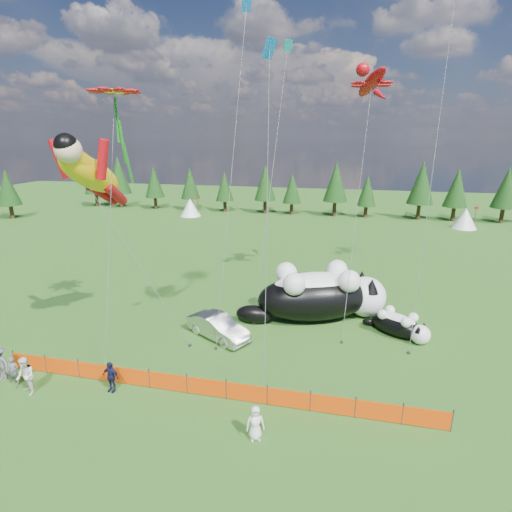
{
  "coord_description": "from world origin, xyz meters",
  "views": [
    {
      "loc": [
        6.03,
        -18.68,
        12.11
      ],
      "look_at": [
        0.86,
        4.0,
        5.14
      ],
      "focal_mm": 28.0,
      "sensor_mm": 36.0,
      "label": 1
    }
  ],
  "objects": [
    {
      "name": "car",
      "position": [
        -1.28,
        2.77,
        0.72
      ],
      "size": [
        4.58,
        3.51,
        1.45
      ],
      "primitive_type": "imported",
      "rotation": [
        0.0,
        0.0,
        1.05
      ],
      "color": "silver",
      "rests_on": "ground"
    },
    {
      "name": "cat_small",
      "position": [
        9.76,
        5.53,
        0.77
      ],
      "size": [
        4.0,
        3.16,
        1.62
      ],
      "rotation": [
        0.0,
        0.0,
        -0.58
      ],
      "color": "black",
      "rests_on": "ground"
    },
    {
      "name": "spectator_b",
      "position": [
        -8.6,
        -4.77,
        0.98
      ],
      "size": [
        1.1,
        0.98,
        1.96
      ],
      "primitive_type": "imported",
      "rotation": [
        0.0,
        0.0,
        -0.56
      ],
      "color": "white",
      "rests_on": "ground"
    },
    {
      "name": "spectator_e",
      "position": [
        2.94,
        -5.25,
        0.78
      ],
      "size": [
        0.88,
        0.72,
        1.55
      ],
      "primitive_type": "imported",
      "rotation": [
        0.0,
        0.0,
        0.34
      ],
      "color": "white",
      "rests_on": "ground"
    },
    {
      "name": "superhero_kite",
      "position": [
        -7.46,
        0.59,
        10.2
      ],
      "size": [
        7.51,
        5.57,
        13.1
      ],
      "color": "yellow",
      "rests_on": "ground"
    },
    {
      "name": "spectator_a",
      "position": [
        -9.82,
        -4.25,
        0.77
      ],
      "size": [
        0.63,
        0.49,
        1.53
      ],
      "primitive_type": "imported",
      "rotation": [
        0.0,
        0.0,
        0.25
      ],
      "color": "#57565B",
      "rests_on": "ground"
    },
    {
      "name": "tree_line",
      "position": [
        0.0,
        45.0,
        4.0
      ],
      "size": [
        90.0,
        4.0,
        8.0
      ],
      "primitive_type": null,
      "color": "black",
      "rests_on": "ground"
    },
    {
      "name": "festival_tents",
      "position": [
        11.0,
        40.0,
        1.4
      ],
      "size": [
        50.0,
        3.2,
        2.8
      ],
      "primitive_type": null,
      "color": "white",
      "rests_on": "ground"
    },
    {
      "name": "gecko_kite",
      "position": [
        7.19,
        12.0,
        15.67
      ],
      "size": [
        4.63,
        11.5,
        17.71
      ],
      "color": "#B40911",
      "rests_on": "ground"
    },
    {
      "name": "diamond_kite_a",
      "position": [
        -0.25,
        5.98,
        18.13
      ],
      "size": [
        1.34,
        5.33,
        20.19
      ],
      "color": "blue",
      "rests_on": "ground"
    },
    {
      "name": "flower_kite",
      "position": [
        -6.1,
        1.4,
        14.2
      ],
      "size": [
        2.99,
        5.13,
        14.66
      ],
      "color": "#B40911",
      "rests_on": "ground"
    },
    {
      "name": "safety_fence",
      "position": [
        0.0,
        -3.0,
        0.5
      ],
      "size": [
        22.06,
        0.06,
        1.1
      ],
      "color": "#262626",
      "rests_on": "ground"
    },
    {
      "name": "spectator_d",
      "position": [
        -10.79,
        -4.06,
        0.95
      ],
      "size": [
        1.34,
        0.89,
        1.91
      ],
      "primitive_type": "imported",
      "rotation": [
        0.0,
        0.0,
        -0.22
      ],
      "color": "#57565B",
      "rests_on": "ground"
    },
    {
      "name": "spectator_c",
      "position": [
        -4.73,
        -3.64,
        0.81
      ],
      "size": [
        1.01,
        0.62,
        1.61
      ],
      "primitive_type": "imported",
      "rotation": [
        0.0,
        0.0,
        -0.15
      ],
      "color": "#131436",
      "rests_on": "ground"
    },
    {
      "name": "diamond_kite_c",
      "position": [
        2.66,
        -1.5,
        14.84
      ],
      "size": [
        0.64,
        1.91,
        16.27
      ],
      "color": "blue",
      "rests_on": "ground"
    },
    {
      "name": "cat_large",
      "position": [
        4.75,
        7.03,
        1.81
      ],
      "size": [
        10.1,
        6.32,
        3.8
      ],
      "rotation": [
        0.0,
        0.0,
        0.38
      ],
      "color": "black",
      "rests_on": "ground"
    },
    {
      "name": "diamond_kite_d",
      "position": [
        1.41,
        10.83,
        17.06
      ],
      "size": [
        1.54,
        6.59,
        19.19
      ],
      "color": "#0C918C",
      "rests_on": "ground"
    },
    {
      "name": "ground",
      "position": [
        0.0,
        0.0,
        0.0
      ],
      "size": [
        160.0,
        160.0,
        0.0
      ],
      "primitive_type": "plane",
      "color": "#0D370A",
      "rests_on": "ground"
    }
  ]
}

